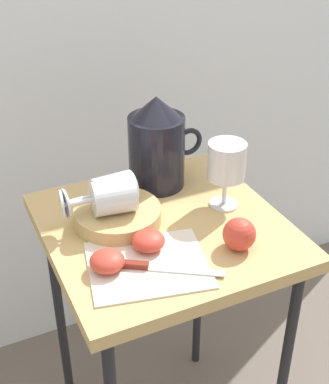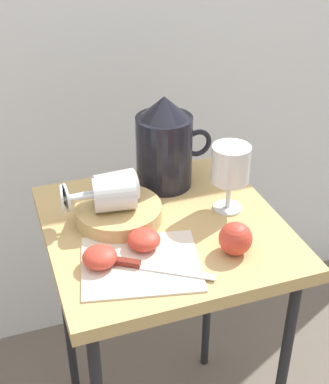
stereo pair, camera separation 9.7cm
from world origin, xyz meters
name	(u,v)px [view 1 (the left image)]	position (x,y,z in m)	size (l,w,h in m)	color
curtain_drape	(79,51)	(0.00, 0.54, 0.94)	(2.40, 0.03, 1.88)	white
table	(164,254)	(0.00, 0.00, 0.64)	(0.49, 0.49, 0.72)	tan
linen_napkin	(148,265)	(-0.09, -0.11, 0.72)	(0.22, 0.19, 0.00)	silver
basket_tray	(118,215)	(-0.09, 0.05, 0.74)	(0.18, 0.18, 0.04)	tan
pitcher	(157,150)	(0.06, 0.16, 0.81)	(0.18, 0.13, 0.22)	black
wine_glass_upright	(226,164)	(0.15, 0.01, 0.82)	(0.08, 0.08, 0.15)	silver
wine_glass_tipped_near	(111,191)	(-0.09, 0.07, 0.79)	(0.15, 0.07, 0.07)	silver
wine_glass_tipped_far	(111,197)	(-0.10, 0.04, 0.79)	(0.16, 0.09, 0.07)	silver
apple_half_left	(107,261)	(-0.16, -0.09, 0.74)	(0.07, 0.07, 0.04)	#CC3D2D
apple_half_right	(148,241)	(-0.07, -0.07, 0.74)	(0.07, 0.07, 0.04)	#CC3D2D
apple_whole	(239,234)	(0.10, -0.13, 0.75)	(0.07, 0.07, 0.07)	#CC3D2D
knife	(145,266)	(-0.10, -0.12, 0.73)	(0.20, 0.13, 0.01)	silver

